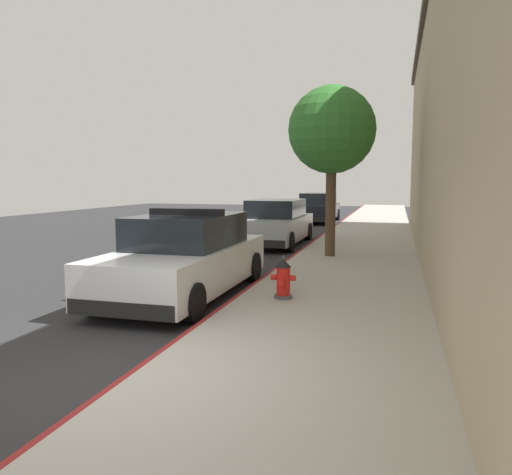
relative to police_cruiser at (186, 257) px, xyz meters
name	(u,v)px	position (x,y,z in m)	size (l,w,h in m)	color
ground_plane	(170,252)	(-3.17, 5.96, -0.84)	(32.96, 60.00, 0.20)	#2B2B2D
sidewalk_pavement	(358,254)	(2.83, 5.96, -0.68)	(3.30, 60.00, 0.14)	#ADA89E
curb_painted_edge	(301,252)	(1.14, 5.96, -0.68)	(0.08, 60.00, 0.14)	maroon
police_cruiser	(186,257)	(0.00, 0.00, 0.00)	(1.94, 4.84, 1.68)	white
parked_car_silver_ahead	(276,223)	(-0.16, 8.10, 0.00)	(1.94, 4.84, 1.56)	#B2B5BA
parked_car_dark_far	(318,208)	(-0.20, 18.08, 0.00)	(1.94, 4.84, 1.56)	black
fire_hydrant	(283,279)	(1.98, -0.29, -0.26)	(0.44, 0.40, 0.76)	#4C4C51
street_tree	(332,131)	(2.12, 5.05, 2.81)	(2.37, 2.37, 4.63)	brown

